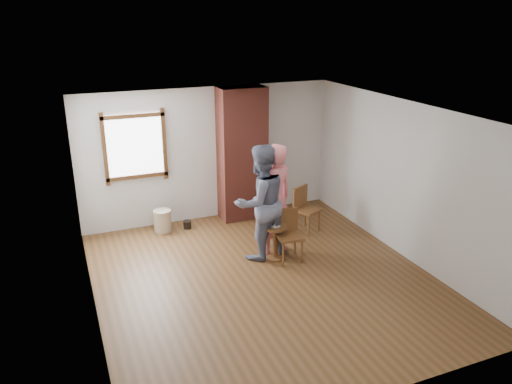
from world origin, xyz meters
TOP-DOWN VIEW (x-y plane):
  - ground at (0.00, 0.00)m, footprint 5.50×5.50m
  - room_shell at (-0.06, 0.61)m, footprint 5.04×5.52m
  - brick_chimney at (0.60, 2.50)m, footprint 0.90×0.50m
  - stoneware_crock at (-1.05, 2.40)m, footprint 0.36×0.36m
  - dark_pot at (-0.60, 2.35)m, footprint 0.17×0.17m
  - dining_chair_left at (0.65, 0.51)m, footprint 0.44×0.44m
  - dining_chair_right at (1.43, 1.42)m, footprint 0.53×0.53m
  - side_table at (0.43, 0.57)m, footprint 0.40×0.40m
  - cake_plate at (0.43, 0.57)m, footprint 0.18×0.18m
  - cake_slice at (0.44, 0.57)m, footprint 0.08×0.07m
  - man at (0.25, 0.76)m, footprint 1.09×0.93m
  - person_pink at (0.52, 0.82)m, footprint 0.79×0.61m

SIDE VIEW (x-z plane):
  - ground at x=0.00m, z-range 0.00..0.00m
  - dark_pot at x=-0.60m, z-range 0.00..0.15m
  - stoneware_crock at x=-1.05m, z-range 0.00..0.42m
  - side_table at x=0.43m, z-range 0.10..0.70m
  - dining_chair_right at x=1.43m, z-range 0.05..0.91m
  - dining_chair_left at x=0.65m, z-range 0.05..0.91m
  - cake_plate at x=0.43m, z-range 0.60..0.61m
  - cake_slice at x=0.44m, z-range 0.61..0.67m
  - person_pink at x=0.52m, z-range 0.00..1.92m
  - man at x=0.25m, z-range 0.00..1.95m
  - brick_chimney at x=0.60m, z-range 0.00..2.60m
  - room_shell at x=-0.06m, z-range 0.50..3.12m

